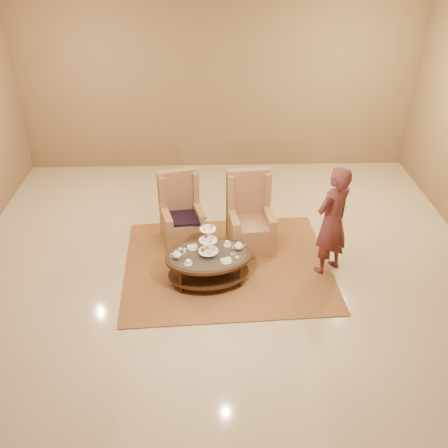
{
  "coord_description": "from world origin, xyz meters",
  "views": [
    {
      "loc": [
        -0.18,
        -5.94,
        4.62
      ],
      "look_at": [
        0.01,
        0.2,
        0.82
      ],
      "focal_mm": 40.0,
      "sensor_mm": 36.0,
      "label": 1
    }
  ],
  "objects_px": {
    "armchair_left": "(182,219)",
    "armchair_right": "(250,222)",
    "tea_table": "(208,259)",
    "person": "(332,221)"
  },
  "relations": [
    {
      "from": "armchair_left",
      "to": "armchair_right",
      "type": "bearing_deg",
      "value": -24.76
    },
    {
      "from": "armchair_left",
      "to": "armchair_right",
      "type": "distance_m",
      "value": 1.12
    },
    {
      "from": "tea_table",
      "to": "armchair_left",
      "type": "distance_m",
      "value": 1.2
    },
    {
      "from": "tea_table",
      "to": "person",
      "type": "bearing_deg",
      "value": -0.68
    },
    {
      "from": "armchair_left",
      "to": "person",
      "type": "height_order",
      "value": "person"
    },
    {
      "from": "armchair_right",
      "to": "person",
      "type": "height_order",
      "value": "person"
    },
    {
      "from": "tea_table",
      "to": "armchair_right",
      "type": "xyz_separation_m",
      "value": [
        0.67,
        0.93,
        0.05
      ]
    },
    {
      "from": "armchair_right",
      "to": "tea_table",
      "type": "bearing_deg",
      "value": -132.42
    },
    {
      "from": "tea_table",
      "to": "person",
      "type": "xyz_separation_m",
      "value": [
        1.8,
        0.22,
        0.48
      ]
    },
    {
      "from": "tea_table",
      "to": "armchair_right",
      "type": "distance_m",
      "value": 1.14
    }
  ]
}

